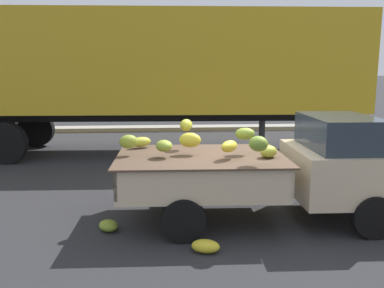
# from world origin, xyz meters

# --- Properties ---
(ground) EXTENTS (220.00, 220.00, 0.00)m
(ground) POSITION_xyz_m (0.00, 0.00, 0.00)
(ground) COLOR #28282B
(curb_strip) EXTENTS (80.00, 0.80, 0.16)m
(curb_strip) POSITION_xyz_m (0.00, 9.68, 0.08)
(curb_strip) COLOR gray
(curb_strip) RESTS_ON ground
(pickup_truck) EXTENTS (4.72, 1.97, 1.70)m
(pickup_truck) POSITION_xyz_m (1.17, -0.23, 0.88)
(pickup_truck) COLOR #CCB793
(pickup_truck) RESTS_ON ground
(semi_trailer) EXTENTS (12.07, 2.92, 3.95)m
(semi_trailer) POSITION_xyz_m (-1.78, 5.29, 2.54)
(semi_trailer) COLOR gold
(semi_trailer) RESTS_ON ground
(fallen_banana_bunch_near_tailgate) EXTENTS (0.41, 0.43, 0.17)m
(fallen_banana_bunch_near_tailgate) POSITION_xyz_m (-2.13, -0.56, 0.08)
(fallen_banana_bunch_near_tailgate) COLOR olive
(fallen_banana_bunch_near_tailgate) RESTS_ON ground
(fallen_banana_bunch_by_wheel) EXTENTS (0.44, 0.35, 0.18)m
(fallen_banana_bunch_by_wheel) POSITION_xyz_m (-0.73, -1.41, 0.09)
(fallen_banana_bunch_by_wheel) COLOR gold
(fallen_banana_bunch_by_wheel) RESTS_ON ground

